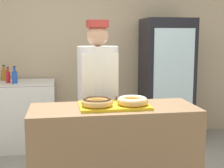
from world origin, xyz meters
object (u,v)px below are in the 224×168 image
object	(u,v)px
bottle_blue	(15,77)
brownie_back_right	(121,99)
chest_freezer	(20,115)
bottle_amber	(4,75)
brownie_back_left	(102,100)
baker_person	(98,100)
donut_light_glaze	(132,101)
beverage_fridge	(166,80)
donut_chocolate_glaze	(97,102)
serving_tray	(114,106)
bottle_red	(8,77)

from	to	relation	value
bottle_blue	brownie_back_right	bearing A→B (deg)	-53.56
chest_freezer	bottle_amber	size ratio (longest dim) A/B	4.40
brownie_back_left	baker_person	xyz separation A→B (m)	(0.02, 0.47, -0.09)
donut_light_glaze	beverage_fridge	size ratio (longest dim) A/B	0.15
brownie_back_right	baker_person	world-z (taller)	baker_person
brownie_back_left	brownie_back_right	bearing A→B (deg)	0.00
donut_chocolate_glaze	brownie_back_right	bearing A→B (deg)	36.41
brownie_back_right	beverage_fridge	size ratio (longest dim) A/B	0.05
serving_tray	bottle_red	bearing A→B (deg)	123.39
brownie_back_left	chest_freezer	xyz separation A→B (m)	(-0.91, 1.63, -0.50)
donut_chocolate_glaze	bottle_amber	bearing A→B (deg)	118.26
donut_chocolate_glaze	brownie_back_right	world-z (taller)	donut_chocolate_glaze
brownie_back_right	bottle_blue	distance (m)	1.87
donut_chocolate_glaze	beverage_fridge	xyz separation A→B (m)	(1.22, 1.79, -0.10)
donut_light_glaze	brownie_back_right	bearing A→B (deg)	110.03
baker_person	bottle_amber	xyz separation A→B (m)	(-1.14, 1.33, 0.12)
donut_chocolate_glaze	brownie_back_left	world-z (taller)	donut_chocolate_glaze
donut_chocolate_glaze	baker_person	size ratio (longest dim) A/B	0.16
brownie_back_right	bottle_red	size ratio (longest dim) A/B	0.39
brownie_back_left	bottle_blue	bearing A→B (deg)	121.98
chest_freezer	bottle_red	xyz separation A→B (m)	(-0.12, -0.06, 0.53)
bottle_amber	bottle_red	bearing A→B (deg)	-68.56
brownie_back_left	bottle_red	size ratio (longest dim) A/B	0.39
brownie_back_left	bottle_blue	xyz separation A→B (m)	(-0.94, 1.50, 0.03)
baker_person	chest_freezer	distance (m)	1.55
brownie_back_left	bottle_amber	world-z (taller)	bottle_amber
bottle_red	baker_person	bearing A→B (deg)	-46.28
chest_freezer	bottle_amber	distance (m)	0.59
donut_light_glaze	brownie_back_right	world-z (taller)	donut_light_glaze
serving_tray	donut_light_glaze	distance (m)	0.16
brownie_back_left	beverage_fridge	world-z (taller)	beverage_fridge
brownie_back_right	bottle_blue	size ratio (longest dim) A/B	0.37
donut_light_glaze	chest_freezer	bearing A→B (deg)	122.52
brownie_back_left	bottle_amber	bearing A→B (deg)	121.98
serving_tray	beverage_fridge	bearing A→B (deg)	58.51
baker_person	bottle_blue	distance (m)	1.42
brownie_back_right	bottle_amber	bearing A→B (deg)	125.74
donut_chocolate_glaze	bottle_amber	distance (m)	2.23
baker_person	chest_freezer	bearing A→B (deg)	128.86
bottle_red	beverage_fridge	bearing A→B (deg)	1.44
baker_person	brownie_back_right	bearing A→B (deg)	-72.35
baker_person	chest_freezer	world-z (taller)	baker_person
donut_light_glaze	bottle_blue	xyz separation A→B (m)	(-1.17, 1.67, 0.01)
brownie_back_right	bottle_red	xyz separation A→B (m)	(-1.20, 1.57, 0.03)
beverage_fridge	bottle_blue	xyz separation A→B (m)	(-2.09, -0.12, 0.11)
chest_freezer	bottle_amber	world-z (taller)	bottle_amber
brownie_back_left	baker_person	world-z (taller)	baker_person
brownie_back_right	beverage_fridge	bearing A→B (deg)	58.72
brownie_back_left	bottle_red	distance (m)	1.87
beverage_fridge	baker_person	bearing A→B (deg)	-134.43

